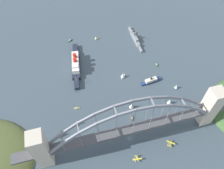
# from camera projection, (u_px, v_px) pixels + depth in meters

# --- Properties ---
(ground_plane) EXTENTS (1400.00, 1400.00, 0.00)m
(ground_plane) POSITION_uv_depth(u_px,v_px,m) (130.00, 138.00, 256.50)
(ground_plane) COLOR #3D4C56
(harbor_arch_bridge) EXTENTS (255.14, 16.21, 73.26)m
(harbor_arch_bridge) POSITION_uv_depth(u_px,v_px,m) (131.00, 126.00, 232.89)
(harbor_arch_bridge) COLOR beige
(harbor_arch_bridge) RESTS_ON ground
(ocean_liner) EXTENTS (19.66, 92.96, 18.71)m
(ocean_liner) POSITION_uv_depth(u_px,v_px,m) (76.00, 64.00, 325.95)
(ocean_liner) COLOR #1E2333
(ocean_liner) RESTS_ON ground
(naval_cruiser) EXTENTS (6.02, 66.43, 17.69)m
(naval_cruiser) POSITION_uv_depth(u_px,v_px,m) (135.00, 38.00, 366.80)
(naval_cruiser) COLOR gray
(naval_cruiser) RESTS_ON ground
(harbor_ferry_steamer) EXTENTS (32.13, 9.46, 8.42)m
(harbor_ferry_steamer) POSITION_uv_depth(u_px,v_px,m) (151.00, 81.00, 309.07)
(harbor_ferry_steamer) COLOR navy
(harbor_ferry_steamer) RESTS_ON ground
(seaplane_taxiing_near_bridge) EXTENTS (9.14, 9.05, 4.92)m
(seaplane_taxiing_near_bridge) POSITION_uv_depth(u_px,v_px,m) (170.00, 143.00, 250.33)
(seaplane_taxiing_near_bridge) COLOR #B7B7B2
(seaplane_taxiing_near_bridge) RESTS_ON ground
(seaplane_second_in_formation) EXTENTS (10.70, 7.61, 4.96)m
(seaplane_second_in_formation) POSITION_uv_depth(u_px,v_px,m) (137.00, 159.00, 239.00)
(seaplane_second_in_formation) COLOR #B7B7B2
(seaplane_second_in_formation) RESTS_ON ground
(small_boat_0) EXTENTS (6.51, 10.26, 10.74)m
(small_boat_0) POSITION_uv_depth(u_px,v_px,m) (132.00, 106.00, 279.45)
(small_boat_0) COLOR black
(small_boat_0) RESTS_ON ground
(small_boat_1) EXTENTS (5.11, 8.23, 7.90)m
(small_boat_1) POSITION_uv_depth(u_px,v_px,m) (176.00, 87.00, 300.73)
(small_boat_1) COLOR #2D6B3D
(small_boat_1) RESTS_ON ground
(small_boat_2) EXTENTS (8.09, 2.49, 1.87)m
(small_boat_2) POSITION_uv_depth(u_px,v_px,m) (77.00, 108.00, 282.17)
(small_boat_2) COLOR gold
(small_boat_2) RESTS_ON ground
(small_boat_3) EXTENTS (5.82, 8.94, 9.02)m
(small_boat_3) POSITION_uv_depth(u_px,v_px,m) (60.00, 134.00, 255.44)
(small_boat_3) COLOR black
(small_boat_3) RESTS_ON ground
(small_boat_4) EXTENTS (8.06, 6.34, 2.46)m
(small_boat_4) POSITION_uv_depth(u_px,v_px,m) (70.00, 40.00, 366.86)
(small_boat_4) COLOR #2D6B3D
(small_boat_4) RESTS_ON ground
(small_boat_5) EXTENTS (7.61, 10.15, 10.34)m
(small_boat_5) POSITION_uv_depth(u_px,v_px,m) (170.00, 102.00, 283.66)
(small_boat_5) COLOR #2D6B3D
(small_boat_5) RESTS_ON ground
(small_boat_6) EXTENTS (9.21, 9.36, 9.36)m
(small_boat_6) POSITION_uv_depth(u_px,v_px,m) (123.00, 75.00, 313.08)
(small_boat_6) COLOR silver
(small_boat_6) RESTS_ON ground
(small_boat_7) EXTENTS (4.96, 7.38, 8.76)m
(small_boat_7) POSITION_uv_depth(u_px,v_px,m) (77.00, 122.00, 265.20)
(small_boat_7) COLOR #B2231E
(small_boat_7) RESTS_ON ground
(small_boat_8) EXTENTS (3.60, 7.52, 2.17)m
(small_boat_8) POSITION_uv_depth(u_px,v_px,m) (132.00, 118.00, 272.67)
(small_boat_8) COLOR brown
(small_boat_8) RESTS_ON ground
(small_boat_9) EXTENTS (7.40, 4.62, 7.42)m
(small_boat_9) POSITION_uv_depth(u_px,v_px,m) (96.00, 38.00, 367.58)
(small_boat_9) COLOR gold
(small_boat_9) RESTS_ON ground
(small_boat_10) EXTENTS (2.95, 10.20, 2.22)m
(small_boat_10) POSITION_uv_depth(u_px,v_px,m) (157.00, 64.00, 331.58)
(small_boat_10) COLOR #2D6B3D
(small_boat_10) RESTS_ON ground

